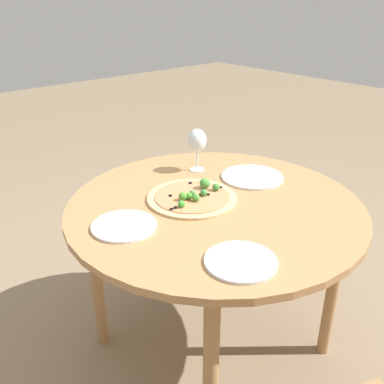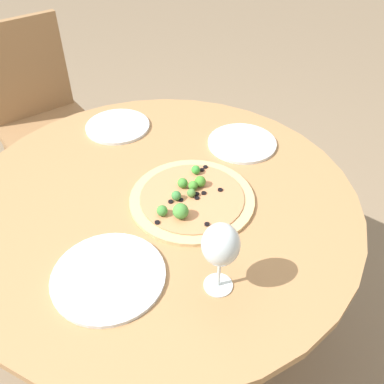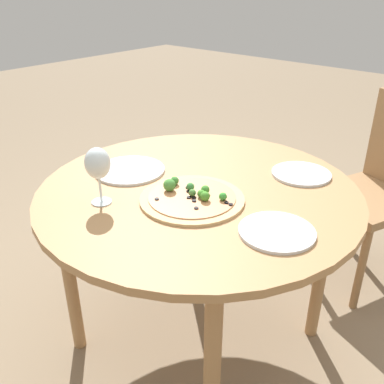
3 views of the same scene
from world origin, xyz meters
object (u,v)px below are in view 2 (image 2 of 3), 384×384
(chair, at_px, (44,118))
(plate_far, at_px, (118,126))
(plate_near, at_px, (109,276))
(pizza, at_px, (191,198))
(wine_glass, at_px, (221,246))
(plate_side, at_px, (242,143))

(chair, relative_size, plate_far, 4.16)
(chair, height_order, plate_near, chair)
(chair, distance_m, plate_near, 1.19)
(plate_near, height_order, plate_far, same)
(chair, relative_size, pizza, 2.61)
(chair, distance_m, pizza, 1.07)
(wine_glass, xyz_separation_m, plate_far, (-0.62, 0.39, -0.13))
(chair, xyz_separation_m, plate_side, (0.99, 0.01, 0.22))
(chair, bearing_deg, plate_far, -81.65)
(plate_near, bearing_deg, plate_far, 128.10)
(plate_far, bearing_deg, pizza, -23.42)
(chair, relative_size, plate_near, 3.42)
(chair, bearing_deg, plate_side, -68.34)
(pizza, bearing_deg, plate_far, 156.58)
(plate_side, bearing_deg, wine_glass, -67.95)
(chair, height_order, wine_glass, same)
(chair, xyz_separation_m, plate_near, (0.98, -0.64, 0.22))
(plate_near, relative_size, plate_side, 1.19)
(wine_glass, relative_size, plate_side, 0.85)
(chair, relative_size, wine_glass, 4.76)
(plate_far, bearing_deg, chair, 167.37)
(plate_near, xyz_separation_m, plate_side, (0.01, 0.65, 0.00))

